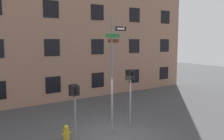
% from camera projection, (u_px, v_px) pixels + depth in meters
% --- Properties ---
extents(ground_plane, '(60.00, 60.00, 0.00)m').
position_uv_depth(ground_plane, '(114.00, 137.00, 10.77)').
color(ground_plane, '#424244').
extents(building_facade, '(24.00, 0.63, 12.20)m').
position_uv_depth(building_facade, '(49.00, 9.00, 16.04)').
color(building_facade, '#936B56').
rests_on(building_facade, ground_plane).
extents(street_sign_pole, '(1.09, 0.80, 5.09)m').
position_uv_depth(street_sign_pole, '(113.00, 69.00, 10.73)').
color(street_sign_pole, slate).
rests_on(street_sign_pole, ground_plane).
extents(pedestrian_signal_left, '(0.38, 0.40, 2.43)m').
position_uv_depth(pedestrian_signal_left, '(75.00, 98.00, 9.72)').
color(pedestrian_signal_left, slate).
rests_on(pedestrian_signal_left, ground_plane).
extents(pedestrian_signal_right, '(0.38, 0.40, 2.78)m').
position_uv_depth(pedestrian_signal_right, '(131.00, 82.00, 11.63)').
color(pedestrian_signal_right, slate).
rests_on(pedestrian_signal_right, ground_plane).
extents(fire_hydrant, '(0.39, 0.23, 0.65)m').
position_uv_depth(fire_hydrant, '(66.00, 133.00, 10.40)').
color(fire_hydrant, gold).
rests_on(fire_hydrant, ground_plane).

